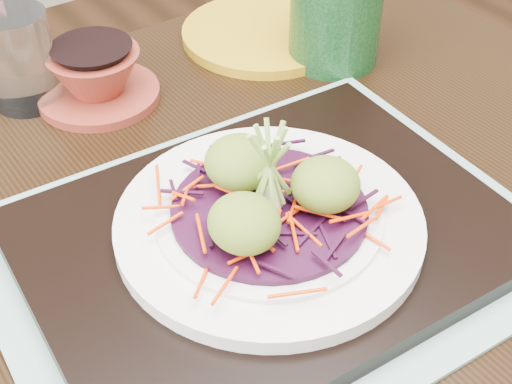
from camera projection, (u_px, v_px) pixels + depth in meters
dining_table at (198, 287)px, 0.73m from camera, size 1.11×0.75×0.69m
placemat at (269, 246)px, 0.65m from camera, size 0.50×0.40×0.00m
serving_tray at (269, 237)px, 0.64m from camera, size 0.43×0.34×0.02m
white_plate at (269, 222)px, 0.63m from camera, size 0.27×0.27×0.02m
cabbage_bed at (269, 210)px, 0.62m from camera, size 0.17×0.17×0.01m
carrot_julienne at (269, 203)px, 0.61m from camera, size 0.21×0.21×0.01m
guacamole_scoops at (270, 189)px, 0.60m from camera, size 0.15×0.13×0.05m
scallion_garnish at (270, 170)px, 0.59m from camera, size 0.06×0.06×0.09m
water_glass at (20, 59)px, 0.79m from camera, size 0.08×0.08×0.11m
terracotta_bowl_set at (96, 78)px, 0.82m from camera, size 0.17×0.17×0.06m
yellow_plate at (264, 33)px, 0.94m from camera, size 0.25×0.25×0.01m
green_jar at (336, 11)px, 0.86m from camera, size 0.13×0.13×0.13m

